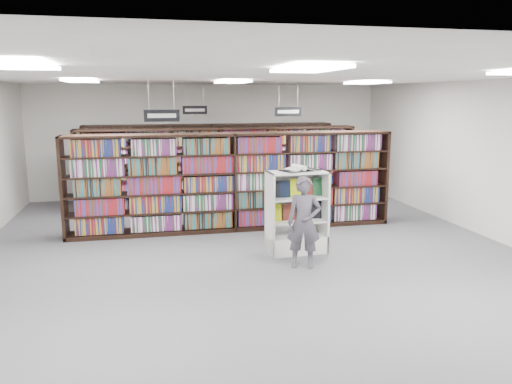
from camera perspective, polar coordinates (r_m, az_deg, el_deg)
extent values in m
plane|color=#515156|center=(9.10, -0.37, -7.45)|extent=(12.00, 12.00, 0.00)
cube|color=white|center=(8.65, -0.40, 13.13)|extent=(10.00, 12.00, 0.10)
cube|color=silver|center=(14.62, -5.34, 5.85)|extent=(10.00, 0.10, 3.20)
cube|color=silver|center=(3.29, 22.62, -12.37)|extent=(10.00, 0.10, 3.20)
cube|color=silver|center=(10.92, 26.25, 3.12)|extent=(0.10, 12.00, 3.20)
cube|color=black|center=(10.76, -2.61, 1.16)|extent=(7.00, 0.60, 2.10)
cube|color=maroon|center=(10.76, -2.61, 1.16)|extent=(6.88, 0.42, 1.98)
cube|color=black|center=(12.71, -4.16, 2.63)|extent=(7.00, 0.60, 2.10)
cube|color=maroon|center=(12.71, -4.16, 2.63)|extent=(6.88, 0.42, 1.98)
cube|color=black|center=(14.38, -5.15, 3.57)|extent=(7.00, 0.60, 2.10)
cube|color=maroon|center=(14.38, -5.15, 3.57)|extent=(6.88, 0.42, 1.98)
cylinder|color=#B2B2B7|center=(9.45, -12.20, 10.94)|extent=(0.01, 0.01, 0.58)
cylinder|color=#B2B2B7|center=(9.46, -9.40, 11.03)|extent=(0.01, 0.01, 0.58)
cube|color=black|center=(9.46, -10.71, 8.57)|extent=(0.65, 0.02, 0.22)
cube|color=silver|center=(9.45, -10.71, 8.56)|extent=(0.52, 0.00, 0.08)
cylinder|color=#B2B2B7|center=(11.86, 2.64, 11.09)|extent=(0.01, 0.01, 0.58)
cylinder|color=#B2B2B7|center=(11.98, 4.79, 11.06)|extent=(0.01, 0.01, 0.58)
cube|color=black|center=(11.92, 3.70, 9.15)|extent=(0.65, 0.02, 0.22)
cube|color=silver|center=(11.91, 3.71, 9.15)|extent=(0.52, 0.00, 0.08)
cylinder|color=#B2B2B7|center=(13.49, -8.02, 10.96)|extent=(0.01, 0.01, 0.58)
cylinder|color=#B2B2B7|center=(13.54, -6.06, 11.00)|extent=(0.01, 0.01, 0.58)
cube|color=black|center=(13.52, -7.00, 9.29)|extent=(0.65, 0.02, 0.22)
cube|color=silver|center=(13.51, -6.99, 9.28)|extent=(0.52, 0.00, 0.08)
cube|color=white|center=(5.59, -25.46, 12.98)|extent=(0.60, 1.20, 0.04)
cube|color=white|center=(5.75, 6.06, 13.85)|extent=(0.60, 1.20, 0.04)
cube|color=white|center=(10.52, -19.40, 11.90)|extent=(0.60, 1.20, 0.04)
cube|color=white|center=(10.61, -2.71, 12.47)|extent=(0.60, 1.20, 0.04)
cube|color=white|center=(11.51, 12.52, 12.10)|extent=(0.60, 1.20, 0.04)
cube|color=silver|center=(9.38, 4.63, -5.88)|extent=(1.11, 0.60, 0.33)
cube|color=silver|center=(9.06, 1.57, -2.52)|extent=(0.07, 0.55, 1.52)
cube|color=silver|center=(9.41, 7.69, -2.11)|extent=(0.07, 0.55, 1.52)
cube|color=silver|center=(9.46, 4.15, -1.98)|extent=(1.09, 0.09, 1.52)
cube|color=silver|center=(9.08, 4.76, 2.28)|extent=(1.11, 0.60, 0.03)
cube|color=silver|center=(9.26, 4.67, -3.30)|extent=(1.03, 0.55, 0.02)
cube|color=silver|center=(9.16, 4.71, -0.66)|extent=(1.03, 0.55, 0.02)
cube|color=black|center=(9.04, 2.10, 0.35)|extent=(0.22, 0.09, 0.33)
cube|color=black|center=(9.11, 3.37, 0.41)|extent=(0.22, 0.09, 0.33)
cube|color=#CFE50C|center=(9.18, 4.62, 0.48)|extent=(0.22, 0.09, 0.33)
cube|color=maroon|center=(9.25, 5.86, 0.54)|extent=(0.22, 0.09, 0.33)
cube|color=#194D2B|center=(9.33, 7.07, 0.60)|extent=(0.22, 0.09, 0.33)
cube|color=#CFE50C|center=(9.14, 2.20, -2.40)|extent=(0.24, 0.07, 0.31)
cube|color=maroon|center=(9.22, 3.79, -2.29)|extent=(0.24, 0.07, 0.31)
cube|color=#194D2B|center=(9.31, 5.36, -2.19)|extent=(0.24, 0.07, 0.31)
cube|color=black|center=(9.41, 6.89, -2.08)|extent=(0.24, 0.07, 0.31)
cube|color=black|center=(9.17, 5.04, 2.50)|extent=(0.80, 0.63, 0.02)
cube|color=white|center=(9.12, 4.04, 2.54)|extent=(0.42, 0.46, 0.06)
cube|color=white|center=(9.22, 6.04, 2.60)|extent=(0.42, 0.46, 0.08)
cylinder|color=white|center=(9.16, 4.93, 2.83)|extent=(0.22, 0.37, 0.10)
imported|color=#504C56|center=(8.41, 5.50, -3.49)|extent=(0.65, 0.53, 1.56)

